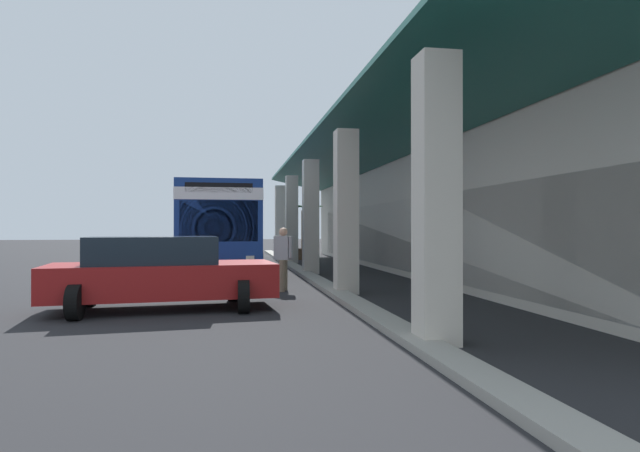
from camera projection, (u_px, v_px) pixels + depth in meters
name	position (u px, v px, depth m)	size (l,w,h in m)	color
ground	(390.00, 269.00, 21.37)	(120.00, 120.00, 0.00)	#262628
curb_strip	(303.00, 272.00, 19.28)	(35.73, 0.50, 0.12)	#9E998E
plaza_building	(548.00, 167.00, 20.90)	(30.07, 16.36, 8.04)	beige
transit_bus	(218.00, 223.00, 21.03)	(11.28, 3.04, 3.34)	navy
parked_sedan_red	(160.00, 272.00, 10.79)	(2.74, 4.56, 1.47)	maroon
pedestrian	(283.00, 256.00, 14.01)	(0.57, 0.49, 1.65)	#726651
potted_palm	(303.00, 247.00, 28.11)	(1.79, 1.97, 2.87)	brown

